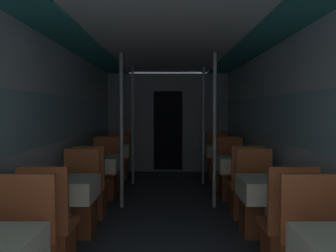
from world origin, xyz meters
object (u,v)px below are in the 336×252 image
chair_right_far_1 (257,209)px  dining_table_right_2 (238,165)px  chair_left_far_2 (104,180)px  chair_right_near_1 (286,241)px  chair_left_far_3 (118,164)px  dining_table_left_2 (98,165)px  dining_table_left_3 (115,152)px  dining_table_right_3 (221,152)px  chair_left_near_3 (111,173)px  chair_right_far_2 (231,180)px  support_pole_right_2 (214,131)px  dining_table_right_1 (270,191)px  chair_right_near_2 (245,195)px  chair_right_near_3 (225,173)px  support_pole_left_3 (132,125)px  dining_table_left_1 (66,191)px  support_pole_left_2 (121,131)px  chair_right_far_3 (217,164)px  chair_left_near_1 (50,242)px  chair_left_near_2 (91,195)px  support_pole_right_3 (203,125)px  chair_left_far_1 (79,209)px

chair_right_far_1 → dining_table_right_2: 1.20m
chair_left_far_2 → chair_right_near_1: (1.98, -2.71, 0.00)m
chair_left_far_3 → dining_table_left_2: bearing=90.0°
dining_table_left_3 → dining_table_right_3: size_ratio=1.00×
chair_left_near_3 → chair_right_far_2: bearing=-18.1°
dining_table_left_3 → support_pole_right_2: bearing=-45.5°
dining_table_right_1 → chair_right_far_1: bearing=90.0°
chair_right_near_1 → chair_right_near_2: size_ratio=1.00×
chair_right_near_3 → dining_table_left_2: bearing=-149.6°
support_pole_left_3 → chair_right_near_3: size_ratio=2.32×
dining_table_left_3 → chair_right_near_1: (1.98, -3.87, -0.31)m
dining_table_left_2 → chair_left_far_3: chair_left_far_3 is taller
dining_table_left_1 → chair_left_near_3: size_ratio=0.77×
dining_table_right_2 → dining_table_right_1: bearing=-90.0°
support_pole_left_2 → chair_right_near_1: (1.65, -2.19, -0.80)m
chair_right_near_2 → support_pole_right_2: size_ratio=0.43×
dining_table_right_1 → chair_right_far_2: bearing=90.0°
chair_right_near_2 → chair_right_far_3: 2.71m
dining_table_left_3 → chair_right_far_1: chair_right_far_1 is taller
dining_table_right_3 → chair_right_near_3: (0.00, -0.51, -0.31)m
chair_left_near_1 → dining_table_right_3: 4.35m
chair_right_near_2 → chair_left_near_2: bearing=180.0°
chair_right_far_1 → chair_right_near_3: (0.00, 2.32, 0.00)m
dining_table_left_1 → support_pole_left_2: (0.33, 1.68, 0.50)m
dining_table_left_3 → support_pole_right_2: support_pole_right_2 is taller
chair_right_near_3 → support_pole_right_3: support_pole_right_3 is taller
chair_left_far_1 → dining_table_right_1: bearing=165.4°
support_pole_left_3 → chair_left_near_2: bearing=-98.6°
dining_table_right_1 → chair_right_far_2: 2.21m
chair_left_far_3 → chair_left_far_2: bearing=90.0°
support_pole_right_3 → dining_table_left_3: bearing=180.0°
chair_left_far_1 → chair_right_far_2: (1.98, 1.68, 0.00)m
chair_left_far_3 → dining_table_right_1: size_ratio=1.30×
chair_left_near_2 → support_pole_left_3: size_ratio=0.43×
chair_left_far_2 → chair_right_far_1: (1.98, -1.68, 0.00)m
dining_table_right_1 → chair_right_near_1: size_ratio=0.77×
dining_table_right_3 → support_pole_right_2: bearing=-101.2°
chair_left_near_1 → chair_right_far_2: same height
chair_left_far_2 → chair_right_far_1: bearing=139.7°
chair_left_near_1 → chair_left_near_2: bearing=90.0°
chair_left_near_1 → dining_table_left_3: (0.00, 3.87, 0.31)m
chair_right_near_2 → chair_right_near_3: same height
chair_left_far_2 → chair_right_near_2: bearing=152.5°
dining_table_right_1 → support_pole_left_2: bearing=134.5°
support_pole_left_2 → dining_table_right_1: support_pole_left_2 is taller
chair_left_far_3 → dining_table_right_1: chair_left_far_3 is taller
chair_right_near_1 → dining_table_right_3: bearing=90.0°
dining_table_left_1 → chair_left_near_1: bearing=-90.0°
chair_left_far_2 → chair_right_near_3: (1.98, 0.65, 0.00)m
support_pole_right_3 → chair_right_near_1: bearing=-85.1°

